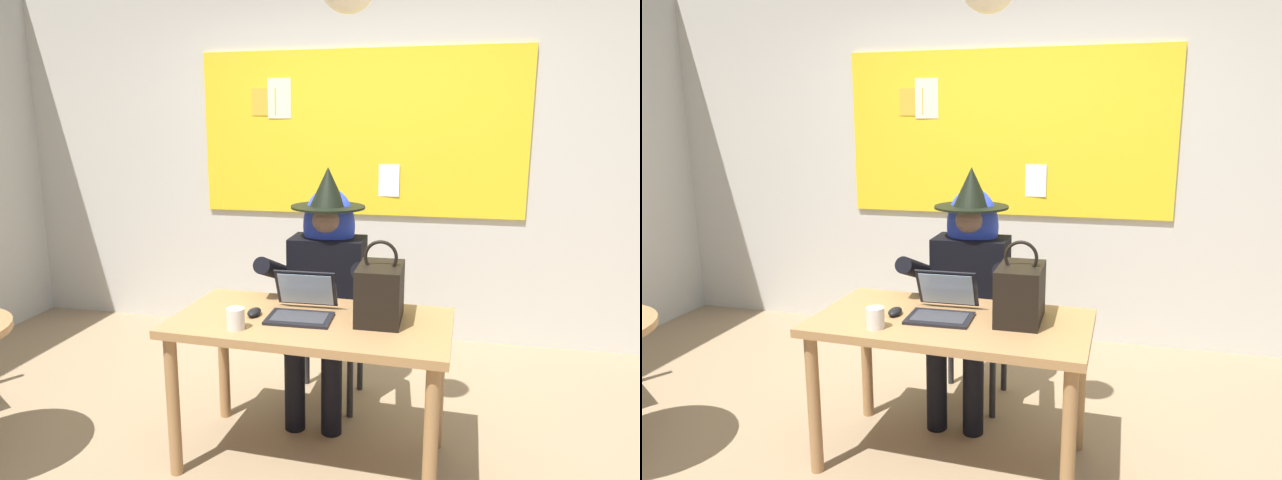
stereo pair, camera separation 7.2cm
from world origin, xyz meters
The scene contains 9 objects.
ground_plane centered at (0.00, 0.00, 0.00)m, with size 24.00×24.00×0.00m, color #937A5B.
wall_back_bulletin centered at (0.00, 1.83, 1.37)m, with size 5.62×1.95×2.72m.
desk_main centered at (0.05, 0.06, 0.62)m, with size 1.31×0.72×0.73m.
chair_at_desk centered at (0.00, 0.76, 0.52)m, with size 0.43×0.43×0.91m.
person_costumed centered at (0.00, 0.63, 0.79)m, with size 0.59×0.67×1.38m.
laptop centered at (0.00, 0.10, 0.77)m, with size 0.31×0.31×0.20m.
computer_mouse centered at (-0.22, 0.05, 0.74)m, with size 0.06×0.10×0.03m, color black.
handbag centered at (0.37, 0.12, 0.86)m, with size 0.20×0.30×0.38m.
coffee_mug centered at (-0.24, -0.14, 0.77)m, with size 0.08×0.08×0.10m, color silver.
Camera 2 is at (0.71, -2.30, 1.61)m, focal length 31.05 mm.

